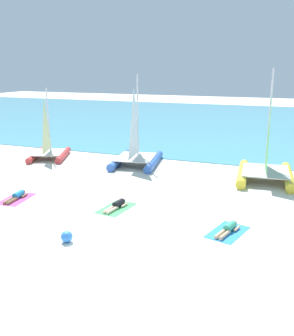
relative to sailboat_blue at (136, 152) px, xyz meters
The scene contains 12 objects.
ground_plane 2.73m from the sailboat_blue, ahead, with size 120.00×120.00×0.00m, color silver.
ocean_water 22.24m from the sailboat_blue, 83.30° to the left, with size 120.00×40.00×0.05m, color #4C9EB7.
sailboat_blue is the anchor object (origin of this frame).
sailboat_yellow 7.99m from the sailboat_blue, ahead, with size 3.34×4.85×6.01m.
sailboat_red 6.26m from the sailboat_blue, behind, with size 3.50×4.21×4.70m.
towel_leftmost 8.57m from the sailboat_blue, 108.76° to the right, with size 1.10×1.90×0.01m, color #D84C99.
sunbather_leftmost 8.50m from the sailboat_blue, 108.96° to the right, with size 0.61×1.57×0.30m.
towel_center_right 7.82m from the sailboat_blue, 73.53° to the right, with size 1.10×1.90×0.01m, color #4CB266.
sunbather_center_right 7.74m from the sailboat_blue, 73.33° to the right, with size 0.59×1.57×0.30m.
towel_rightmost 10.98m from the sailboat_blue, 48.58° to the right, with size 1.10×1.90×0.01m, color #338CD8.
sunbather_rightmost 10.93m from the sailboat_blue, 48.29° to the right, with size 0.77×1.55×0.30m.
beach_ball 11.35m from the sailboat_blue, 79.59° to the right, with size 0.43×0.43×0.43m, color #337FE5.
Camera 1 is at (6.66, -11.47, 6.05)m, focal length 40.73 mm.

